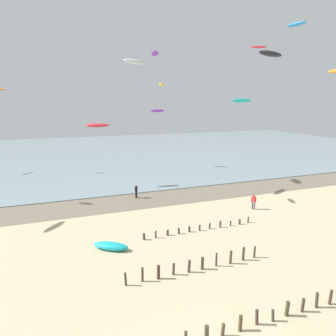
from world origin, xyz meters
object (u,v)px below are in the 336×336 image
at_px(kite_aloft_2, 270,54).
at_px(kite_aloft_10, 297,24).
at_px(person_nearest_camera, 254,201).
at_px(kite_aloft_4, 259,47).
at_px(kite_aloft_5, 157,111).
at_px(grounded_kite, 111,246).
at_px(kite_aloft_13, 155,54).
at_px(kite_aloft_1, 162,85).
at_px(kite_aloft_11, 241,101).
at_px(kite_aloft_6, 97,125).
at_px(kite_aloft_3, 134,62).
at_px(person_by_waterline, 136,191).

xyz_separation_m(kite_aloft_2, kite_aloft_10, (3.73, 1.01, 3.12)).
xyz_separation_m(person_nearest_camera, kite_aloft_4, (9.06, 13.07, 18.61)).
relative_size(kite_aloft_2, kite_aloft_5, 1.34).
xyz_separation_m(grounded_kite, kite_aloft_13, (10.76, 20.49, 18.00)).
xyz_separation_m(kite_aloft_1, kite_aloft_11, (9.33, -2.07, -1.76)).
xyz_separation_m(grounded_kite, kite_aloft_4, (25.60, 17.05, 19.23)).
height_order(person_nearest_camera, kite_aloft_4, kite_aloft_4).
bearing_deg(kite_aloft_13, grounded_kite, -179.99).
distance_m(grounded_kite, kite_aloft_13, 29.32).
bearing_deg(kite_aloft_6, kite_aloft_10, 146.40).
bearing_deg(kite_aloft_11, person_nearest_camera, -82.66).
height_order(kite_aloft_3, kite_aloft_10, kite_aloft_10).
bearing_deg(kite_aloft_2, kite_aloft_11, -119.69).
height_order(person_by_waterline, kite_aloft_6, kite_aloft_6).
bearing_deg(person_nearest_camera, kite_aloft_11, 77.09).
height_order(person_by_waterline, kite_aloft_13, kite_aloft_13).
bearing_deg(kite_aloft_1, kite_aloft_13, 9.96).
bearing_deg(kite_aloft_10, kite_aloft_1, 46.84).
bearing_deg(grounded_kite, kite_aloft_4, -111.18).
bearing_deg(kite_aloft_10, person_nearest_camera, 69.11).
bearing_deg(kite_aloft_3, kite_aloft_13, -162.97).
relative_size(kite_aloft_4, kite_aloft_13, 0.79).
bearing_deg(kite_aloft_13, person_nearest_camera, -133.00).
bearing_deg(person_by_waterline, kite_aloft_5, 63.04).
bearing_deg(grounded_kite, kite_aloft_11, -117.92).
bearing_deg(kite_aloft_3, kite_aloft_4, 153.87).
relative_size(grounded_kite, kite_aloft_3, 0.88).
bearing_deg(kite_aloft_6, kite_aloft_5, -131.16).
height_order(kite_aloft_1, kite_aloft_6, kite_aloft_1).
relative_size(kite_aloft_6, kite_aloft_10, 1.42).
bearing_deg(kite_aloft_3, kite_aloft_5, -148.57).
xyz_separation_m(person_by_waterline, kite_aloft_5, (8.65, 17.00, 9.19)).
bearing_deg(kite_aloft_4, kite_aloft_10, -88.77).
distance_m(person_by_waterline, kite_aloft_4, 27.71).
height_order(kite_aloft_1, kite_aloft_2, kite_aloft_2).
bearing_deg(kite_aloft_6, kite_aloft_1, 134.22).
distance_m(person_by_waterline, grounded_kite, 13.84).
relative_size(kite_aloft_6, kite_aloft_13, 1.06).
bearing_deg(kite_aloft_11, kite_aloft_6, 164.90).
relative_size(kite_aloft_4, kite_aloft_6, 0.75).
distance_m(kite_aloft_1, kite_aloft_6, 11.90).
relative_size(grounded_kite, kite_aloft_5, 1.17).
distance_m(person_nearest_camera, kite_aloft_11, 12.02).
bearing_deg(kite_aloft_13, person_by_waterline, 174.03).
xyz_separation_m(person_by_waterline, kite_aloft_1, (2.81, -1.61, 12.63)).
xyz_separation_m(person_nearest_camera, grounded_kite, (-16.54, -3.99, -0.62)).
xyz_separation_m(kite_aloft_1, kite_aloft_3, (-1.85, 5.01, 2.99)).
bearing_deg(grounded_kite, kite_aloft_5, -80.41).
height_order(kite_aloft_4, kite_aloft_11, kite_aloft_4).
height_order(grounded_kite, kite_aloft_10, kite_aloft_10).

